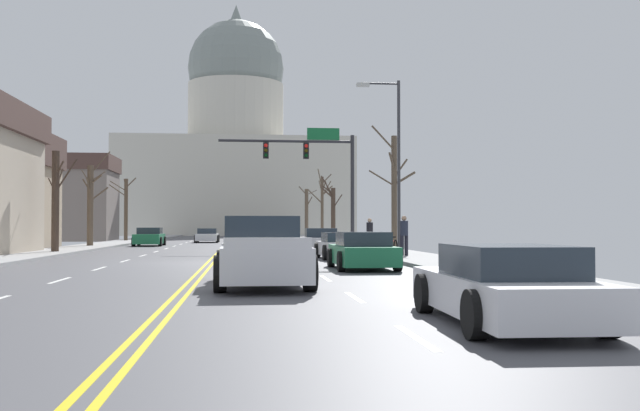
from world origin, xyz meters
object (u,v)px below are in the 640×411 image
at_px(sedan_near_01, 341,246).
at_px(sedan_oncoming_00, 149,237).
at_px(pickup_truck_near_03, 262,255).
at_px(street_lamp_right, 393,152).
at_px(pedestrian_00, 404,233).
at_px(bicycle_parked, 393,247).
at_px(sedan_near_02, 363,251).
at_px(sedan_near_04, 505,287).
at_px(sedan_near_00, 320,241).
at_px(sedan_oncoming_01, 207,236).
at_px(signal_gantry, 315,163).
at_px(pedestrian_01, 370,232).

distance_m(sedan_near_01, sedan_oncoming_00, 23.43).
bearing_deg(pickup_truck_near_03, street_lamp_right, 66.53).
height_order(pedestrian_00, bicycle_parked, pedestrian_00).
distance_m(sedan_near_01, bicycle_parked, 2.44).
height_order(sedan_near_02, pickup_truck_near_03, pickup_truck_near_03).
xyz_separation_m(sedan_near_02, sedan_oncoming_00, (-10.49, 28.08, 0.02)).
bearing_deg(pickup_truck_near_03, sedan_near_04, -65.13).
height_order(sedan_near_02, bicycle_parked, sedan_near_02).
bearing_deg(sedan_near_00, sedan_oncoming_01, 106.36).
relative_size(street_lamp_right, sedan_oncoming_01, 1.73).
xyz_separation_m(sedan_near_00, sedan_near_01, (0.20, -6.67, -0.06)).
xyz_separation_m(sedan_near_00, bicycle_parked, (2.58, -6.13, -0.12)).
bearing_deg(sedan_near_04, sedan_near_01, 89.02).
relative_size(sedan_oncoming_00, bicycle_parked, 2.43).
xyz_separation_m(sedan_near_02, sedan_near_04, (-0.09, -13.30, -0.03)).
distance_m(sedan_near_04, sedan_oncoming_00, 42.67).
distance_m(sedan_oncoming_00, pedestrian_00, 25.10).
bearing_deg(signal_gantry, pedestrian_01, -61.69).
distance_m(pedestrian_00, pedestrian_01, 6.96).
relative_size(signal_gantry, sedan_near_04, 1.69).
xyz_separation_m(signal_gantry, sedan_oncoming_01, (-7.22, 19.62, -4.55)).
xyz_separation_m(street_lamp_right, sedan_near_02, (-2.78, -8.30, -4.16)).
bearing_deg(sedan_near_04, pedestrian_00, 81.48).
bearing_deg(sedan_near_02, sedan_near_04, -90.39).
xyz_separation_m(signal_gantry, sedan_oncoming_00, (-10.73, 9.76, -4.50)).
bearing_deg(sedan_oncoming_00, sedan_near_04, -75.89).
xyz_separation_m(signal_gantry, street_lamp_right, (2.54, -10.02, -0.37)).
relative_size(sedan_near_02, sedan_near_04, 0.90).
distance_m(street_lamp_right, sedan_oncoming_01, 31.49).
distance_m(sedan_near_01, pedestrian_00, 2.75).
relative_size(sedan_near_00, sedan_near_02, 1.11).
distance_m(pickup_truck_near_03, pedestrian_01, 20.80).
bearing_deg(bicycle_parked, pedestrian_00, -72.75).
bearing_deg(pedestrian_01, sedan_near_01, -110.03).
xyz_separation_m(pickup_truck_near_03, pedestrian_00, (6.38, 12.92, 0.36)).
bearing_deg(pickup_truck_near_03, pedestrian_00, 63.71).
distance_m(sedan_near_02, pedestrian_00, 7.49).
bearing_deg(pedestrian_00, sedan_near_01, 171.56).
distance_m(sedan_near_00, pedestrian_01, 2.64).
height_order(sedan_near_01, pedestrian_01, pedestrian_01).
height_order(sedan_near_01, sedan_oncoming_01, sedan_oncoming_01).
bearing_deg(sedan_near_00, sedan_near_02, -90.25).
height_order(sedan_near_00, sedan_near_02, sedan_near_00).
height_order(signal_gantry, pedestrian_00, signal_gantry).
xyz_separation_m(sedan_near_04, bicycle_parked, (2.73, 21.11, -0.06)).
bearing_deg(pickup_truck_near_03, sedan_near_02, 60.27).
xyz_separation_m(sedan_near_02, pickup_truck_near_03, (-3.45, -6.05, 0.16)).
relative_size(sedan_oncoming_01, pedestrian_01, 2.69).
height_order(signal_gantry, sedan_oncoming_00, signal_gantry).
height_order(sedan_near_00, sedan_oncoming_00, sedan_near_00).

